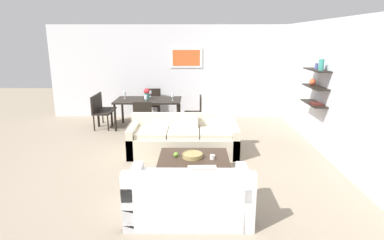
{
  "coord_description": "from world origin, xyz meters",
  "views": [
    {
      "loc": [
        0.35,
        -5.97,
        2.36
      ],
      "look_at": [
        0.31,
        0.2,
        0.75
      ],
      "focal_mm": 29.94,
      "sensor_mm": 36.0,
      "label": 1
    }
  ],
  "objects_px": {
    "dining_chair_left_far": "(103,107)",
    "wine_glass_left_far": "(125,94)",
    "dining_chair_head": "(153,102)",
    "wine_glass_foot": "(146,98)",
    "sofa_beige": "(184,140)",
    "dining_chair_foot": "(143,117)",
    "candle_jar": "(212,157)",
    "coffee_table": "(194,167)",
    "wine_glass_head": "(150,92)",
    "dining_chair_left_near": "(99,110)",
    "loveseat_white": "(189,196)",
    "apple_on_coffee_table": "(176,155)",
    "centerpiece_vase": "(147,93)",
    "wine_glass_right_near": "(172,96)",
    "decorative_bowl": "(193,155)",
    "dining_table": "(148,102)",
    "dining_chair_right_near": "(196,110)"
  },
  "relations": [
    {
      "from": "dining_chair_right_near",
      "to": "wine_glass_head",
      "type": "height_order",
      "value": "wine_glass_head"
    },
    {
      "from": "centerpiece_vase",
      "to": "wine_glass_foot",
      "type": "bearing_deg",
      "value": -84.85
    },
    {
      "from": "centerpiece_vase",
      "to": "dining_chair_left_near",
      "type": "bearing_deg",
      "value": -168.84
    },
    {
      "from": "dining_chair_left_far",
      "to": "wine_glass_left_far",
      "type": "xyz_separation_m",
      "value": [
        0.62,
        -0.1,
        0.38
      ]
    },
    {
      "from": "coffee_table",
      "to": "wine_glass_head",
      "type": "height_order",
      "value": "wine_glass_head"
    },
    {
      "from": "apple_on_coffee_table",
      "to": "dining_table",
      "type": "height_order",
      "value": "dining_table"
    },
    {
      "from": "wine_glass_left_far",
      "to": "apple_on_coffee_table",
      "type": "bearing_deg",
      "value": -64.95
    },
    {
      "from": "coffee_table",
      "to": "wine_glass_head",
      "type": "distance_m",
      "value": 3.91
    },
    {
      "from": "loveseat_white",
      "to": "dining_chair_left_far",
      "type": "distance_m",
      "value": 5.26
    },
    {
      "from": "loveseat_white",
      "to": "apple_on_coffee_table",
      "type": "relative_size",
      "value": 19.74
    },
    {
      "from": "apple_on_coffee_table",
      "to": "wine_glass_left_far",
      "type": "distance_m",
      "value": 3.71
    },
    {
      "from": "sofa_beige",
      "to": "candle_jar",
      "type": "xyz_separation_m",
      "value": [
        0.52,
        -1.3,
        0.13
      ]
    },
    {
      "from": "apple_on_coffee_table",
      "to": "wine_glass_left_far",
      "type": "xyz_separation_m",
      "value": [
        -1.56,
        3.34,
        0.46
      ]
    },
    {
      "from": "decorative_bowl",
      "to": "centerpiece_vase",
      "type": "distance_m",
      "value": 3.53
    },
    {
      "from": "wine_glass_head",
      "to": "dining_chair_left_near",
      "type": "bearing_deg",
      "value": -153.0
    },
    {
      "from": "dining_chair_head",
      "to": "wine_glass_foot",
      "type": "distance_m",
      "value": 1.37
    },
    {
      "from": "loveseat_white",
      "to": "decorative_bowl",
      "type": "distance_m",
      "value": 1.2
    },
    {
      "from": "sofa_beige",
      "to": "wine_glass_head",
      "type": "relative_size",
      "value": 13.83
    },
    {
      "from": "dining_chair_left_far",
      "to": "wine_glass_left_far",
      "type": "distance_m",
      "value": 0.73
    },
    {
      "from": "dining_chair_left_near",
      "to": "centerpiece_vase",
      "type": "distance_m",
      "value": 1.32
    },
    {
      "from": "dining_chair_foot",
      "to": "wine_glass_foot",
      "type": "relative_size",
      "value": 4.73
    },
    {
      "from": "apple_on_coffee_table",
      "to": "loveseat_white",
      "type": "bearing_deg",
      "value": -78.66
    },
    {
      "from": "dining_chair_left_far",
      "to": "dining_chair_left_near",
      "type": "relative_size",
      "value": 1.0
    },
    {
      "from": "sofa_beige",
      "to": "decorative_bowl",
      "type": "relative_size",
      "value": 6.38
    },
    {
      "from": "candle_jar",
      "to": "centerpiece_vase",
      "type": "distance_m",
      "value": 3.73
    },
    {
      "from": "sofa_beige",
      "to": "dining_chair_foot",
      "type": "relative_size",
      "value": 2.51
    },
    {
      "from": "dining_chair_foot",
      "to": "wine_glass_head",
      "type": "distance_m",
      "value": 1.37
    },
    {
      "from": "coffee_table",
      "to": "dining_chair_left_near",
      "type": "relative_size",
      "value": 1.34
    },
    {
      "from": "coffee_table",
      "to": "wine_glass_left_far",
      "type": "relative_size",
      "value": 6.26
    },
    {
      "from": "coffee_table",
      "to": "dining_chair_head",
      "type": "xyz_separation_m",
      "value": [
        -1.21,
        4.12,
        0.31
      ]
    },
    {
      "from": "wine_glass_foot",
      "to": "centerpiece_vase",
      "type": "height_order",
      "value": "centerpiece_vase"
    },
    {
      "from": "coffee_table",
      "to": "dining_chair_left_far",
      "type": "distance_m",
      "value": 4.26
    },
    {
      "from": "sofa_beige",
      "to": "loveseat_white",
      "type": "height_order",
      "value": "same"
    },
    {
      "from": "sofa_beige",
      "to": "coffee_table",
      "type": "bearing_deg",
      "value": -80.11
    },
    {
      "from": "wine_glass_right_near",
      "to": "centerpiece_vase",
      "type": "xyz_separation_m",
      "value": [
        -0.69,
        0.14,
        0.05
      ]
    },
    {
      "from": "loveseat_white",
      "to": "wine_glass_head",
      "type": "height_order",
      "value": "wine_glass_head"
    },
    {
      "from": "dining_chair_head",
      "to": "dining_chair_left_far",
      "type": "distance_m",
      "value": 1.44
    },
    {
      "from": "dining_table",
      "to": "wine_glass_foot",
      "type": "relative_size",
      "value": 9.27
    },
    {
      "from": "centerpiece_vase",
      "to": "wine_glass_head",
      "type": "bearing_deg",
      "value": 84.26
    },
    {
      "from": "sofa_beige",
      "to": "dining_table",
      "type": "xyz_separation_m",
      "value": [
        -1.0,
        2.02,
        0.39
      ]
    },
    {
      "from": "sofa_beige",
      "to": "wine_glass_foot",
      "type": "xyz_separation_m",
      "value": [
        -1.0,
        1.59,
        0.59
      ]
    },
    {
      "from": "dining_chair_left_far",
      "to": "dining_chair_right_near",
      "type": "bearing_deg",
      "value": -9.81
    },
    {
      "from": "dining_chair_foot",
      "to": "wine_glass_foot",
      "type": "distance_m",
      "value": 0.6
    },
    {
      "from": "decorative_bowl",
      "to": "wine_glass_foot",
      "type": "distance_m",
      "value": 3.1
    },
    {
      "from": "dining_chair_head",
      "to": "wine_glass_head",
      "type": "xyz_separation_m",
      "value": [
        -0.0,
        -0.47,
        0.36
      ]
    },
    {
      "from": "dining_chair_foot",
      "to": "loveseat_white",
      "type": "bearing_deg",
      "value": -71.95
    },
    {
      "from": "dining_chair_right_near",
      "to": "dining_table",
      "type": "bearing_deg",
      "value": 170.19
    },
    {
      "from": "dining_chair_right_near",
      "to": "dining_chair_foot",
      "type": "bearing_deg",
      "value": -151.99
    },
    {
      "from": "wine_glass_right_near",
      "to": "wine_glass_foot",
      "type": "distance_m",
      "value": 0.72
    },
    {
      "from": "dining_chair_left_near",
      "to": "wine_glass_head",
      "type": "xyz_separation_m",
      "value": [
        1.27,
        0.65,
        0.36
      ]
    }
  ]
}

